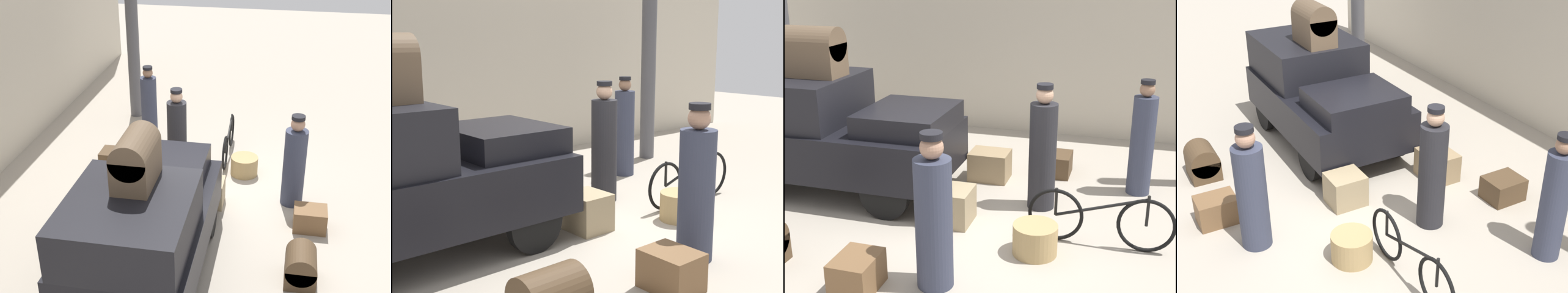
# 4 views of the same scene
# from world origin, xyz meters

# --- Properties ---
(ground_plane) EXTENTS (30.00, 30.00, 0.00)m
(ground_plane) POSITION_xyz_m (0.00, 0.00, 0.00)
(ground_plane) COLOR #A89E8E
(station_building_facade) EXTENTS (16.00, 0.15, 4.50)m
(station_building_facade) POSITION_xyz_m (0.00, 4.08, 2.25)
(station_building_facade) COLOR beige
(station_building_facade) RESTS_ON ground
(truck) EXTENTS (3.25, 1.66, 1.65)m
(truck) POSITION_xyz_m (-2.09, 0.50, 0.89)
(truck) COLOR black
(truck) RESTS_ON ground
(bicycle) EXTENTS (1.69, 0.04, 0.70)m
(bicycle) POSITION_xyz_m (1.76, -0.19, 0.34)
(bicycle) COLOR black
(bicycle) RESTS_ON ground
(wicker_basket) EXTENTS (0.51, 0.51, 0.36)m
(wicker_basket) POSITION_xyz_m (1.08, -0.58, 0.18)
(wicker_basket) COLOR tan
(wicker_basket) RESTS_ON ground
(porter_with_bicycle) EXTENTS (0.36, 0.36, 1.70)m
(porter_with_bicycle) POSITION_xyz_m (0.92, 0.68, 0.78)
(porter_with_bicycle) COLOR #232328
(porter_with_bicycle) RESTS_ON ground
(porter_carrying_trunk) EXTENTS (0.38, 0.38, 1.65)m
(porter_carrying_trunk) POSITION_xyz_m (0.22, -1.48, 0.75)
(porter_carrying_trunk) COLOR #33384C
(porter_carrying_trunk) RESTS_ON ground
(conductor_in_dark_uniform) EXTENTS (0.33, 0.33, 1.65)m
(conductor_in_dark_uniform) POSITION_xyz_m (2.17, 1.54, 0.76)
(conductor_in_dark_uniform) COLOR #33384C
(conductor_in_dark_uniform) RESTS_ON ground
(suitcase_black_upright) EXTENTS (0.45, 0.50, 0.46)m
(suitcase_black_upright) POSITION_xyz_m (-0.06, -0.09, 0.23)
(suitcase_black_upright) COLOR #9E8966
(suitcase_black_upright) RESTS_ON ground
(trunk_wicker_pale) EXTENTS (0.58, 0.47, 0.44)m
(trunk_wicker_pale) POSITION_xyz_m (-0.02, 1.45, 0.22)
(trunk_wicker_pale) COLOR #937A56
(trunk_wicker_pale) RESTS_ON ground
(trunk_umber_medium) EXTENTS (0.44, 0.52, 0.34)m
(trunk_umber_medium) POSITION_xyz_m (0.93, 1.93, 0.17)
(trunk_umber_medium) COLOR #4C3823
(trunk_umber_medium) RESTS_ON ground
(suitcase_small_leather) EXTENTS (0.41, 0.52, 0.37)m
(suitcase_small_leather) POSITION_xyz_m (-0.51, -1.79, 0.19)
(suitcase_small_leather) COLOR brown
(suitcase_small_leather) RESTS_ON ground
(trunk_on_truck_roof) EXTENTS (0.79, 0.47, 0.69)m
(trunk_on_truck_roof) POSITION_xyz_m (-2.27, 0.50, 1.99)
(trunk_on_truck_roof) COLOR brown
(trunk_on_truck_roof) RESTS_ON truck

